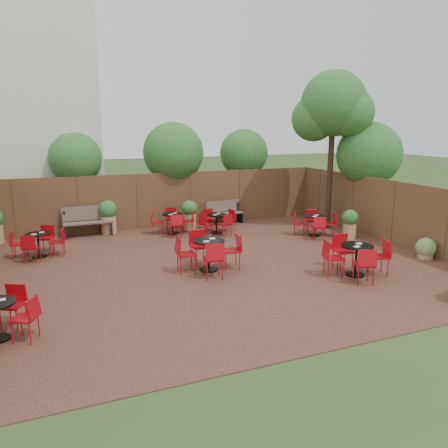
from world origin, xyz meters
name	(u,v)px	position (x,y,z in m)	size (l,w,h in m)	color
ground	(215,266)	(0.00, 0.00, 0.00)	(80.00, 80.00, 0.00)	#354F23
courtyard_paving	(215,265)	(0.00, 0.00, 0.01)	(12.00, 10.00, 0.02)	#3C1F18
fence_back	(166,200)	(0.00, 5.00, 1.00)	(12.00, 0.08, 2.00)	brown
fence_right	(393,213)	(6.00, 0.00, 1.00)	(0.08, 10.00, 2.00)	brown
neighbour_building	(26,117)	(-4.50, 8.00, 4.00)	(5.00, 4.00, 8.00)	silver
overhang_foliage	(129,160)	(-1.64, 2.88, 2.65)	(15.57, 10.24, 2.48)	#24611F
courtyard_tree	(333,109)	(5.39, 2.56, 4.22)	(2.51, 2.41, 5.52)	black
park_bench_left	(88,221)	(-2.82, 4.63, 0.53)	(1.62, 0.52, 1.00)	brown
park_bench_right	(224,212)	(2.15, 4.62, 0.47)	(1.45, 0.61, 0.87)	brown
bistro_tables	(206,244)	(-0.03, 0.64, 0.44)	(10.71, 7.72, 0.93)	black
planters	(138,219)	(-1.25, 3.96, 0.61)	(11.37, 4.28, 1.15)	#A68053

